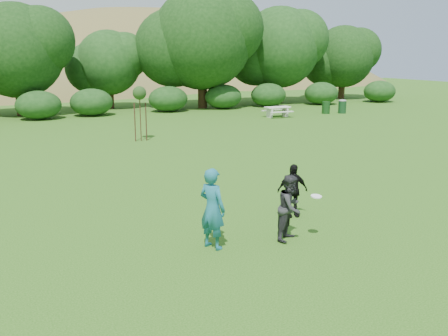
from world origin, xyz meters
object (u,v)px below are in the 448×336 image
object	(u,v)px
player_grey	(290,207)
sapling	(140,95)
trash_can_near	(326,108)
player_black	(292,190)
trash_can_lidded	(342,106)
picnic_table	(277,110)
player_teal	(212,209)

from	to	relation	value
player_grey	sapling	bearing A→B (deg)	52.98
trash_can_near	sapling	distance (m)	17.11
player_grey	player_black	xyz separation A→B (m)	(1.04, 1.49, -0.07)
player_grey	trash_can_lidded	xyz separation A→B (m)	(18.01, 20.52, -0.28)
sapling	trash_can_lidded	world-z (taller)	sapling
player_grey	picnic_table	bearing A→B (deg)	24.78
trash_can_near	player_black	bearing A→B (deg)	-129.05
player_grey	sapling	xyz separation A→B (m)	(0.71, 15.31, 1.59)
player_black	sapling	xyz separation A→B (m)	(-0.33, 13.82, 1.66)
picnic_table	trash_can_near	bearing A→B (deg)	3.66
trash_can_near	trash_can_lidded	size ratio (longest dim) A/B	0.86
player_teal	picnic_table	world-z (taller)	player_teal
sapling	picnic_table	xyz separation A→B (m)	(11.59, 5.28, -1.90)
trash_can_near	picnic_table	bearing A→B (deg)	-176.34
player_grey	trash_can_near	distance (m)	26.78
player_black	picnic_table	distance (m)	22.17
player_grey	trash_can_lidded	distance (m)	27.30
player_grey	sapling	world-z (taller)	sapling
player_teal	trash_can_near	xyz separation A→B (m)	(18.72, 20.55, -0.52)
player_black	sapling	size ratio (longest dim) A/B	0.53
player_black	trash_can_near	distance (m)	24.96
player_teal	player_grey	bearing A→B (deg)	-125.54
sapling	picnic_table	distance (m)	12.87
player_teal	picnic_table	distance (m)	24.77
player_teal	sapling	size ratio (longest dim) A/B	0.68
sapling	trash_can_lidded	bearing A→B (deg)	16.74
player_teal	trash_can_lidded	size ratio (longest dim) A/B	1.85
player_teal	player_black	world-z (taller)	player_teal
player_grey	trash_can_near	world-z (taller)	player_grey
player_teal	player_grey	world-z (taller)	player_teal
player_teal	picnic_table	bearing A→B (deg)	-61.11
player_teal	trash_can_near	distance (m)	27.80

